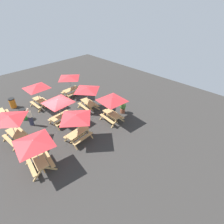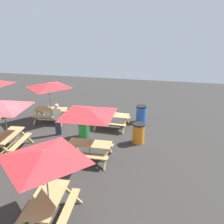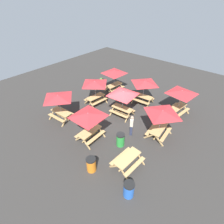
{
  "view_description": "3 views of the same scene",
  "coord_description": "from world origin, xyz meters",
  "px_view_note": "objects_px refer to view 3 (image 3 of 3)",
  "views": [
    {
      "loc": [
        12.02,
        -5.43,
        9.12
      ],
      "look_at": [
        3.2,
        3.38,
        0.9
      ],
      "focal_mm": 28.0,
      "sensor_mm": 36.0,
      "label": 1
    },
    {
      "loc": [
        -6.38,
        8.87,
        5.56
      ],
      "look_at": [
        -3.63,
        -3.38,
        0.9
      ],
      "focal_mm": 40.0,
      "sensor_mm": 36.0,
      "label": 2
    },
    {
      "loc": [
        -9.45,
        -7.12,
        8.98
      ],
      "look_at": [
        -0.84,
        0.23,
        0.9
      ],
      "focal_mm": 28.0,
      "sensor_mm": 36.0,
      "label": 3
    }
  ],
  "objects_px": {
    "picnic_table_1": "(144,84)",
    "trash_bin_blue": "(129,189)",
    "picnic_table_7": "(162,114)",
    "picnic_table_3": "(123,95)",
    "picnic_table_5": "(181,94)",
    "picnic_table_4": "(95,84)",
    "potted_plant_0": "(102,82)",
    "picnic_table_6": "(58,98)",
    "trash_bin_green": "(120,140)",
    "picnic_table_2": "(128,160)",
    "trash_bin_orange": "(91,164)",
    "picnic_table_8": "(88,117)",
    "person_standing": "(132,125)",
    "picnic_table_0": "(114,73)"
  },
  "relations": [
    {
      "from": "picnic_table_6",
      "to": "potted_plant_0",
      "type": "relative_size",
      "value": 2.12
    },
    {
      "from": "picnic_table_5",
      "to": "picnic_table_8",
      "type": "relative_size",
      "value": 0.99
    },
    {
      "from": "picnic_table_3",
      "to": "picnic_table_5",
      "type": "distance_m",
      "value": 4.75
    },
    {
      "from": "trash_bin_blue",
      "to": "trash_bin_green",
      "type": "distance_m",
      "value": 3.64
    },
    {
      "from": "trash_bin_green",
      "to": "trash_bin_orange",
      "type": "relative_size",
      "value": 1.0
    },
    {
      "from": "picnic_table_2",
      "to": "trash_bin_blue",
      "type": "xyz_separation_m",
      "value": [
        -1.46,
        -1.15,
        -0.07
      ]
    },
    {
      "from": "trash_bin_green",
      "to": "trash_bin_orange",
      "type": "height_order",
      "value": "same"
    },
    {
      "from": "picnic_table_2",
      "to": "potted_plant_0",
      "type": "xyz_separation_m",
      "value": [
        6.63,
        8.37,
        0.05
      ]
    },
    {
      "from": "picnic_table_0",
      "to": "trash_bin_orange",
      "type": "xyz_separation_m",
      "value": [
        -8.45,
        -5.3,
        -1.49
      ]
    },
    {
      "from": "picnic_table_1",
      "to": "picnic_table_8",
      "type": "relative_size",
      "value": 0.83
    },
    {
      "from": "picnic_table_5",
      "to": "trash_bin_green",
      "type": "height_order",
      "value": "picnic_table_5"
    },
    {
      "from": "picnic_table_6",
      "to": "trash_bin_green",
      "type": "xyz_separation_m",
      "value": [
        0.82,
        -5.53,
        -1.49
      ]
    },
    {
      "from": "picnic_table_1",
      "to": "picnic_table_6",
      "type": "relative_size",
      "value": 1.0
    },
    {
      "from": "picnic_table_6",
      "to": "person_standing",
      "type": "bearing_deg",
      "value": -162.87
    },
    {
      "from": "picnic_table_8",
      "to": "trash_bin_orange",
      "type": "bearing_deg",
      "value": -133.65
    },
    {
      "from": "picnic_table_1",
      "to": "picnic_table_7",
      "type": "distance_m",
      "value": 4.6
    },
    {
      "from": "trash_bin_green",
      "to": "person_standing",
      "type": "bearing_deg",
      "value": 2.94
    },
    {
      "from": "picnic_table_6",
      "to": "trash_bin_green",
      "type": "relative_size",
      "value": 2.38
    },
    {
      "from": "picnic_table_0",
      "to": "picnic_table_3",
      "type": "height_order",
      "value": "same"
    },
    {
      "from": "picnic_table_7",
      "to": "trash_bin_blue",
      "type": "height_order",
      "value": "picnic_table_7"
    },
    {
      "from": "picnic_table_1",
      "to": "picnic_table_4",
      "type": "xyz_separation_m",
      "value": [
        -2.94,
        3.31,
        0.0
      ]
    },
    {
      "from": "picnic_table_0",
      "to": "person_standing",
      "type": "bearing_deg",
      "value": -124.54
    },
    {
      "from": "picnic_table_1",
      "to": "picnic_table_8",
      "type": "height_order",
      "value": "same"
    },
    {
      "from": "trash_bin_green",
      "to": "picnic_table_4",
      "type": "bearing_deg",
      "value": 61.78
    },
    {
      "from": "picnic_table_5",
      "to": "picnic_table_2",
      "type": "bearing_deg",
      "value": -171.85
    },
    {
      "from": "trash_bin_orange",
      "to": "potted_plant_0",
      "type": "height_order",
      "value": "potted_plant_0"
    },
    {
      "from": "trash_bin_blue",
      "to": "picnic_table_5",
      "type": "bearing_deg",
      "value": 7.5
    },
    {
      "from": "picnic_table_3",
      "to": "trash_bin_orange",
      "type": "bearing_deg",
      "value": 105.42
    },
    {
      "from": "picnic_table_3",
      "to": "picnic_table_2",
      "type": "bearing_deg",
      "value": 126.79
    },
    {
      "from": "picnic_table_7",
      "to": "trash_bin_blue",
      "type": "bearing_deg",
      "value": -173.84
    },
    {
      "from": "trash_bin_green",
      "to": "picnic_table_7",
      "type": "bearing_deg",
      "value": -31.66
    },
    {
      "from": "picnic_table_4",
      "to": "trash_bin_green",
      "type": "bearing_deg",
      "value": -111.93
    },
    {
      "from": "picnic_table_1",
      "to": "picnic_table_8",
      "type": "distance_m",
      "value": 6.61
    },
    {
      "from": "picnic_table_4",
      "to": "trash_bin_blue",
      "type": "distance_m",
      "value": 9.45
    },
    {
      "from": "trash_bin_blue",
      "to": "trash_bin_orange",
      "type": "relative_size",
      "value": 1.0
    },
    {
      "from": "picnic_table_4",
      "to": "trash_bin_green",
      "type": "relative_size",
      "value": 2.38
    },
    {
      "from": "trash_bin_blue",
      "to": "picnic_table_1",
      "type": "bearing_deg",
      "value": 27.9
    },
    {
      "from": "picnic_table_4",
      "to": "picnic_table_7",
      "type": "height_order",
      "value": "same"
    },
    {
      "from": "picnic_table_0",
      "to": "picnic_table_3",
      "type": "distance_m",
      "value": 4.36
    },
    {
      "from": "picnic_table_5",
      "to": "trash_bin_orange",
      "type": "distance_m",
      "value": 9.06
    },
    {
      "from": "picnic_table_8",
      "to": "person_standing",
      "type": "xyz_separation_m",
      "value": [
        2.3,
        -1.96,
        -1.1
      ]
    },
    {
      "from": "potted_plant_0",
      "to": "picnic_table_1",
      "type": "bearing_deg",
      "value": -88.23
    },
    {
      "from": "picnic_table_2",
      "to": "picnic_table_4",
      "type": "relative_size",
      "value": 0.8
    },
    {
      "from": "picnic_table_0",
      "to": "trash_bin_blue",
      "type": "height_order",
      "value": "picnic_table_0"
    },
    {
      "from": "picnic_table_4",
      "to": "picnic_table_3",
      "type": "bearing_deg",
      "value": -81.55
    },
    {
      "from": "picnic_table_8",
      "to": "trash_bin_green",
      "type": "height_order",
      "value": "picnic_table_8"
    },
    {
      "from": "picnic_table_1",
      "to": "trash_bin_blue",
      "type": "distance_m",
      "value": 9.45
    },
    {
      "from": "picnic_table_1",
      "to": "trash_bin_blue",
      "type": "xyz_separation_m",
      "value": [
        -8.25,
        -4.37,
        -1.49
      ]
    },
    {
      "from": "picnic_table_0",
      "to": "picnic_table_2",
      "type": "distance_m",
      "value": 9.72
    },
    {
      "from": "picnic_table_7",
      "to": "trash_bin_blue",
      "type": "distance_m",
      "value": 5.4
    }
  ]
}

